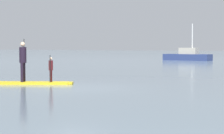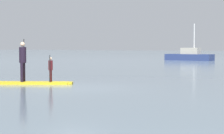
{
  "view_description": "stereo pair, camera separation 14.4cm",
  "coord_description": "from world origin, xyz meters",
  "px_view_note": "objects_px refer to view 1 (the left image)",
  "views": [
    {
      "loc": [
        9.67,
        -13.26,
        1.63
      ],
      "look_at": [
        -0.55,
        3.69,
        0.64
      ],
      "focal_mm": 68.4,
      "sensor_mm": 36.0,
      "label": 1
    },
    {
      "loc": [
        9.8,
        -13.18,
        1.63
      ],
      "look_at": [
        -0.55,
        3.69,
        0.64
      ],
      "focal_mm": 68.4,
      "sensor_mm": 36.0,
      "label": 2
    }
  ],
  "objects_px": {
    "paddler_child_solo": "(51,68)",
    "motor_boat_small_navy": "(188,56)",
    "paddleboard_near": "(31,83)",
    "paddler_adult": "(23,59)"
  },
  "relations": [
    {
      "from": "paddler_child_solo",
      "to": "motor_boat_small_navy",
      "type": "distance_m",
      "value": 31.33
    },
    {
      "from": "paddler_child_solo",
      "to": "motor_boat_small_navy",
      "type": "relative_size",
      "value": 0.21
    },
    {
      "from": "paddleboard_near",
      "to": "motor_boat_small_navy",
      "type": "relative_size",
      "value": 0.63
    },
    {
      "from": "paddler_adult",
      "to": "paddler_child_solo",
      "type": "relative_size",
      "value": 1.6
    },
    {
      "from": "paddleboard_near",
      "to": "motor_boat_small_navy",
      "type": "bearing_deg",
      "value": 99.06
    },
    {
      "from": "paddler_adult",
      "to": "motor_boat_small_navy",
      "type": "relative_size",
      "value": 0.34
    },
    {
      "from": "paddler_adult",
      "to": "paddleboard_near",
      "type": "bearing_deg",
      "value": 28.02
    },
    {
      "from": "paddler_child_solo",
      "to": "paddleboard_near",
      "type": "bearing_deg",
      "value": -151.81
    },
    {
      "from": "paddleboard_near",
      "to": "paddler_adult",
      "type": "relative_size",
      "value": 1.86
    },
    {
      "from": "paddleboard_near",
      "to": "motor_boat_small_navy",
      "type": "distance_m",
      "value": 31.6
    }
  ]
}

